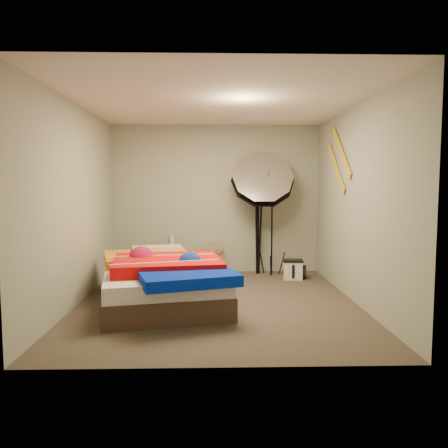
{
  "coord_description": "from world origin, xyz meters",
  "views": [
    {
      "loc": [
        -0.06,
        -5.45,
        1.49
      ],
      "look_at": [
        0.1,
        0.6,
        0.95
      ],
      "focal_mm": 35.0,
      "sensor_mm": 36.0,
      "label": 1
    }
  ],
  "objects_px": {
    "tote_bag": "(212,261)",
    "wrapping_roll": "(172,254)",
    "bed": "(163,279)",
    "camera_tripod": "(258,228)",
    "duffel_bag": "(295,272)",
    "camera_case": "(293,270)",
    "photo_umbrella": "(262,182)"
  },
  "relations": [
    {
      "from": "photo_umbrella",
      "to": "tote_bag",
      "type": "bearing_deg",
      "value": 163.03
    },
    {
      "from": "wrapping_roll",
      "to": "camera_tripod",
      "type": "bearing_deg",
      "value": -3.42
    },
    {
      "from": "tote_bag",
      "to": "wrapping_roll",
      "type": "distance_m",
      "value": 0.69
    },
    {
      "from": "duffel_bag",
      "to": "photo_umbrella",
      "type": "distance_m",
      "value": 1.54
    },
    {
      "from": "wrapping_roll",
      "to": "camera_case",
      "type": "bearing_deg",
      "value": -15.97
    },
    {
      "from": "tote_bag",
      "to": "duffel_bag",
      "type": "xyz_separation_m",
      "value": [
        1.32,
        -0.5,
        -0.09
      ]
    },
    {
      "from": "camera_case",
      "to": "duffel_bag",
      "type": "height_order",
      "value": "camera_case"
    },
    {
      "from": "bed",
      "to": "duffel_bag",
      "type": "bearing_deg",
      "value": 35.81
    },
    {
      "from": "tote_bag",
      "to": "bed",
      "type": "bearing_deg",
      "value": -122.71
    },
    {
      "from": "camera_case",
      "to": "duffel_bag",
      "type": "distance_m",
      "value": 0.09
    },
    {
      "from": "duffel_bag",
      "to": "bed",
      "type": "distance_m",
      "value": 2.41
    },
    {
      "from": "tote_bag",
      "to": "camera_case",
      "type": "height_order",
      "value": "tote_bag"
    },
    {
      "from": "photo_umbrella",
      "to": "bed",
      "type": "bearing_deg",
      "value": -131.11
    },
    {
      "from": "wrapping_roll",
      "to": "photo_umbrella",
      "type": "distance_m",
      "value": 1.95
    },
    {
      "from": "bed",
      "to": "photo_umbrella",
      "type": "distance_m",
      "value": 2.52
    },
    {
      "from": "wrapping_roll",
      "to": "camera_tripod",
      "type": "height_order",
      "value": "camera_tripod"
    },
    {
      "from": "bed",
      "to": "camera_tripod",
      "type": "height_order",
      "value": "camera_tripod"
    },
    {
      "from": "tote_bag",
      "to": "wrapping_roll",
      "type": "xyz_separation_m",
      "value": [
        -0.68,
        0.0,
        0.12
      ]
    },
    {
      "from": "wrapping_roll",
      "to": "photo_umbrella",
      "type": "xyz_separation_m",
      "value": [
        1.5,
        -0.25,
        1.23
      ]
    },
    {
      "from": "duffel_bag",
      "to": "photo_umbrella",
      "type": "height_order",
      "value": "photo_umbrella"
    },
    {
      "from": "duffel_bag",
      "to": "photo_umbrella",
      "type": "bearing_deg",
      "value": 168.23
    },
    {
      "from": "wrapping_roll",
      "to": "bed",
      "type": "bearing_deg",
      "value": -88.28
    },
    {
      "from": "tote_bag",
      "to": "camera_tripod",
      "type": "distance_m",
      "value": 0.97
    },
    {
      "from": "camera_case",
      "to": "bed",
      "type": "xyz_separation_m",
      "value": [
        -1.9,
        -1.34,
        0.16
      ]
    },
    {
      "from": "duffel_bag",
      "to": "bed",
      "type": "height_order",
      "value": "bed"
    },
    {
      "from": "wrapping_roll",
      "to": "camera_case",
      "type": "xyz_separation_m",
      "value": [
        1.96,
        -0.56,
        -0.17
      ]
    },
    {
      "from": "photo_umbrella",
      "to": "camera_tripod",
      "type": "distance_m",
      "value": 0.79
    },
    {
      "from": "camera_tripod",
      "to": "camera_case",
      "type": "bearing_deg",
      "value": -43.02
    },
    {
      "from": "camera_tripod",
      "to": "duffel_bag",
      "type": "bearing_deg",
      "value": -36.61
    },
    {
      "from": "duffel_bag",
      "to": "camera_case",
      "type": "bearing_deg",
      "value": -111.39
    },
    {
      "from": "camera_case",
      "to": "wrapping_roll",
      "type": "bearing_deg",
      "value": 168.78
    },
    {
      "from": "tote_bag",
      "to": "camera_tripod",
      "type": "height_order",
      "value": "camera_tripod"
    }
  ]
}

